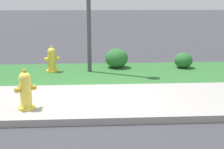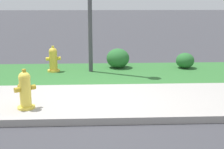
% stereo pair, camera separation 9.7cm
% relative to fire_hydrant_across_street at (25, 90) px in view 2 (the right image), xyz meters
% --- Properties ---
extents(ground_plane, '(120.00, 120.00, 0.00)m').
position_rel_fire_hydrant_across_street_xyz_m(ground_plane, '(1.14, 0.44, -0.35)').
color(ground_plane, '#38383D').
extents(sidewalk_pavement, '(18.00, 2.24, 0.01)m').
position_rel_fire_hydrant_across_street_xyz_m(sidewalk_pavement, '(1.14, 0.44, -0.34)').
color(sidewalk_pavement, '#9E9993').
rests_on(sidewalk_pavement, ground).
extents(grass_verge, '(18.00, 2.51, 0.01)m').
position_rel_fire_hydrant_across_street_xyz_m(grass_verge, '(1.14, 2.81, -0.34)').
color(grass_verge, '#2D662D').
rests_on(grass_verge, ground).
extents(street_curb, '(18.00, 0.16, 0.12)m').
position_rel_fire_hydrant_across_street_xyz_m(street_curb, '(1.14, -0.76, -0.29)').
color(street_curb, '#9E9993').
rests_on(street_curb, ground).
extents(fire_hydrant_across_street, '(0.36, 0.35, 0.73)m').
position_rel_fire_hydrant_across_street_xyz_m(fire_hydrant_across_street, '(0.00, 0.00, 0.00)').
color(fire_hydrant_across_street, yellow).
rests_on(fire_hydrant_across_street, ground).
extents(fire_hydrant_near_corner, '(0.40, 0.38, 0.70)m').
position_rel_fire_hydrant_across_street_xyz_m(fire_hydrant_near_corner, '(0.09, 3.01, -0.01)').
color(fire_hydrant_near_corner, gold).
rests_on(fire_hydrant_near_corner, ground).
extents(shrub_bush_near_lamp, '(0.52, 0.52, 0.44)m').
position_rel_fire_hydrant_across_street_xyz_m(shrub_bush_near_lamp, '(3.78, 3.28, -0.13)').
color(shrub_bush_near_lamp, '#28662D').
rests_on(shrub_bush_near_lamp, ground).
extents(shrub_bush_far_verge, '(0.65, 0.65, 0.55)m').
position_rel_fire_hydrant_across_street_xyz_m(shrub_bush_far_verge, '(1.87, 3.43, -0.07)').
color(shrub_bush_far_verge, '#28662D').
rests_on(shrub_bush_far_verge, ground).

